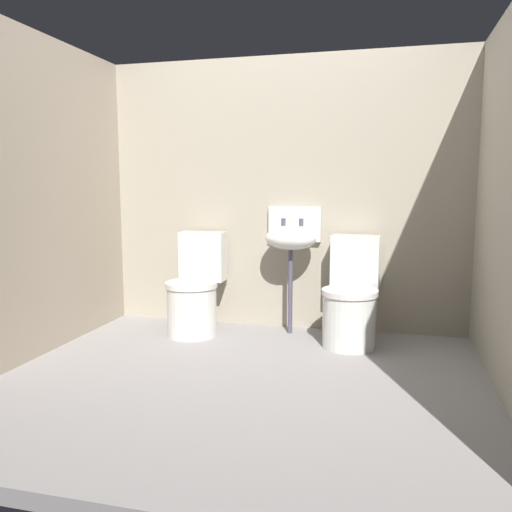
# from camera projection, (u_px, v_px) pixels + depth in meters

# --- Properties ---
(ground_plane) EXTENTS (3.29, 2.76, 0.08)m
(ground_plane) POSITION_uv_depth(u_px,v_px,m) (244.00, 382.00, 3.20)
(ground_plane) COLOR gray
(wall_back) EXTENTS (3.29, 0.10, 2.16)m
(wall_back) POSITION_uv_depth(u_px,v_px,m) (285.00, 195.00, 4.23)
(wall_back) COLOR #A19784
(wall_back) RESTS_ON ground
(wall_left) EXTENTS (0.10, 2.56, 2.16)m
(wall_left) POSITION_uv_depth(u_px,v_px,m) (34.00, 196.00, 3.51)
(wall_left) COLOR tan
(wall_left) RESTS_ON ground
(toilet_left) EXTENTS (0.42, 0.61, 0.78)m
(toilet_left) POSITION_uv_depth(u_px,v_px,m) (195.00, 292.00, 4.10)
(toilet_left) COLOR silver
(toilet_left) RESTS_ON ground
(toilet_right) EXTENTS (0.42, 0.61, 0.78)m
(toilet_right) POSITION_uv_depth(u_px,v_px,m) (351.00, 301.00, 3.81)
(toilet_right) COLOR silver
(toilet_right) RESTS_ON ground
(sink) EXTENTS (0.42, 0.35, 0.99)m
(sink) POSITION_uv_depth(u_px,v_px,m) (291.00, 237.00, 4.05)
(sink) COLOR #4B475B
(sink) RESTS_ON ground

